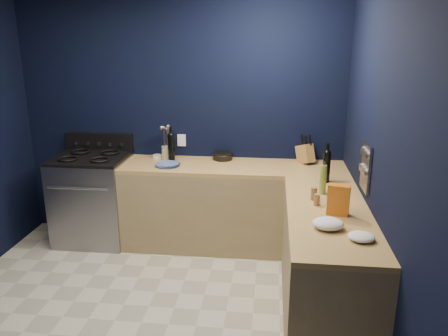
# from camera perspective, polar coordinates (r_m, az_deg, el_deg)

# --- Properties ---
(floor) EXTENTS (3.50, 3.50, 0.02)m
(floor) POSITION_cam_1_polar(r_m,az_deg,el_deg) (3.78, -10.57, -19.06)
(floor) COLOR #B9B4A1
(floor) RESTS_ON ground
(wall_back) EXTENTS (3.50, 0.02, 2.60)m
(wall_back) POSITION_cam_1_polar(r_m,az_deg,el_deg) (4.86, -5.50, 6.17)
(wall_back) COLOR black
(wall_back) RESTS_ON ground
(wall_right) EXTENTS (0.02, 3.50, 2.60)m
(wall_right) POSITION_cam_1_polar(r_m,az_deg,el_deg) (3.15, 20.30, -0.68)
(wall_right) COLOR black
(wall_right) RESTS_ON ground
(cab_back) EXTENTS (2.30, 0.63, 0.86)m
(cab_back) POSITION_cam_1_polar(r_m,az_deg,el_deg) (4.71, 1.19, -5.15)
(cab_back) COLOR #947E57
(cab_back) RESTS_ON floor
(top_back) EXTENTS (2.30, 0.63, 0.04)m
(top_back) POSITION_cam_1_polar(r_m,az_deg,el_deg) (4.56, 1.22, 0.10)
(top_back) COLOR olive
(top_back) RESTS_ON cab_back
(cab_right) EXTENTS (0.63, 1.67, 0.86)m
(cab_right) POSITION_cam_1_polar(r_m,az_deg,el_deg) (3.68, 12.86, -12.20)
(cab_right) COLOR #947E57
(cab_right) RESTS_ON floor
(top_right) EXTENTS (0.63, 1.67, 0.04)m
(top_right) POSITION_cam_1_polar(r_m,az_deg,el_deg) (3.49, 13.33, -5.72)
(top_right) COLOR olive
(top_right) RESTS_ON cab_right
(gas_range) EXTENTS (0.76, 0.66, 0.92)m
(gas_range) POSITION_cam_1_polar(r_m,az_deg,el_deg) (5.05, -16.44, -3.97)
(gas_range) COLOR gray
(gas_range) RESTS_ON floor
(oven_door) EXTENTS (0.59, 0.02, 0.42)m
(oven_door) POSITION_cam_1_polar(r_m,az_deg,el_deg) (4.78, -17.85, -5.39)
(oven_door) COLOR black
(oven_door) RESTS_ON gas_range
(cooktop) EXTENTS (0.76, 0.66, 0.03)m
(cooktop) POSITION_cam_1_polar(r_m,az_deg,el_deg) (4.91, -16.89, 1.23)
(cooktop) COLOR black
(cooktop) RESTS_ON gas_range
(backguard) EXTENTS (0.76, 0.06, 0.20)m
(backguard) POSITION_cam_1_polar(r_m,az_deg,el_deg) (5.15, -15.71, 3.25)
(backguard) COLOR black
(backguard) RESTS_ON gas_range
(spice_panel) EXTENTS (0.02, 0.28, 0.38)m
(spice_panel) POSITION_cam_1_polar(r_m,az_deg,el_deg) (3.69, 17.80, 0.09)
(spice_panel) COLOR gray
(spice_panel) RESTS_ON wall_right
(wall_outlet) EXTENTS (0.09, 0.02, 0.13)m
(wall_outlet) POSITION_cam_1_polar(r_m,az_deg,el_deg) (4.89, -5.48, 3.58)
(wall_outlet) COLOR white
(wall_outlet) RESTS_ON wall_back
(plate_stack) EXTENTS (0.28, 0.28, 0.03)m
(plate_stack) POSITION_cam_1_polar(r_m,az_deg,el_deg) (4.57, -7.31, 0.43)
(plate_stack) COLOR #435CA4
(plate_stack) RESTS_ON top_back
(ramekin) EXTENTS (0.10, 0.10, 0.04)m
(ramekin) POSITION_cam_1_polar(r_m,az_deg,el_deg) (4.87, -8.58, 1.48)
(ramekin) COLOR white
(ramekin) RESTS_ON top_back
(utensil_crock) EXTENTS (0.15, 0.15, 0.14)m
(utensil_crock) POSITION_cam_1_polar(r_m,az_deg,el_deg) (4.82, -7.35, 2.00)
(utensil_crock) COLOR beige
(utensil_crock) RESTS_ON top_back
(wine_bottle_back) EXTENTS (0.09, 0.09, 0.29)m
(wine_bottle_back) POSITION_cam_1_polar(r_m,az_deg,el_deg) (4.70, -6.79, 2.58)
(wine_bottle_back) COLOR black
(wine_bottle_back) RESTS_ON top_back
(lemon_basket) EXTENTS (0.25, 0.25, 0.08)m
(lemon_basket) POSITION_cam_1_polar(r_m,az_deg,el_deg) (4.76, -0.16, 1.56)
(lemon_basket) COLOR black
(lemon_basket) RESTS_ON top_back
(knife_block) EXTENTS (0.22, 0.25, 0.24)m
(knife_block) POSITION_cam_1_polar(r_m,az_deg,el_deg) (4.70, 10.41, 1.80)
(knife_block) COLOR olive
(knife_block) RESTS_ON top_back
(wine_bottle_right) EXTENTS (0.09, 0.09, 0.28)m
(wine_bottle_right) POSITION_cam_1_polar(r_m,az_deg,el_deg) (4.11, 13.04, 0.10)
(wine_bottle_right) COLOR black
(wine_bottle_right) RESTS_ON top_right
(oil_bottle) EXTENTS (0.07, 0.07, 0.25)m
(oil_bottle) POSITION_cam_1_polar(r_m,az_deg,el_deg) (3.80, 12.60, -1.45)
(oil_bottle) COLOR olive
(oil_bottle) RESTS_ON top_right
(spice_jar_near) EXTENTS (0.05, 0.05, 0.11)m
(spice_jar_near) POSITION_cam_1_polar(r_m,az_deg,el_deg) (3.66, 11.50, -3.26)
(spice_jar_near) COLOR olive
(spice_jar_near) RESTS_ON top_right
(spice_jar_far) EXTENTS (0.06, 0.06, 0.09)m
(spice_jar_far) POSITION_cam_1_polar(r_m,az_deg,el_deg) (3.56, 11.86, -4.02)
(spice_jar_far) COLOR olive
(spice_jar_far) RESTS_ON top_right
(crouton_bag) EXTENTS (0.17, 0.11, 0.23)m
(crouton_bag) POSITION_cam_1_polar(r_m,az_deg,el_deg) (3.39, 14.52, -4.01)
(crouton_bag) COLOR #A5200D
(crouton_bag) RESTS_ON top_right
(towel_front) EXTENTS (0.25, 0.23, 0.08)m
(towel_front) POSITION_cam_1_polar(r_m,az_deg,el_deg) (3.16, 13.25, -6.98)
(towel_front) COLOR white
(towel_front) RESTS_ON top_right
(towel_end) EXTENTS (0.22, 0.21, 0.05)m
(towel_end) POSITION_cam_1_polar(r_m,az_deg,el_deg) (3.05, 17.26, -8.44)
(towel_end) COLOR white
(towel_end) RESTS_ON top_right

